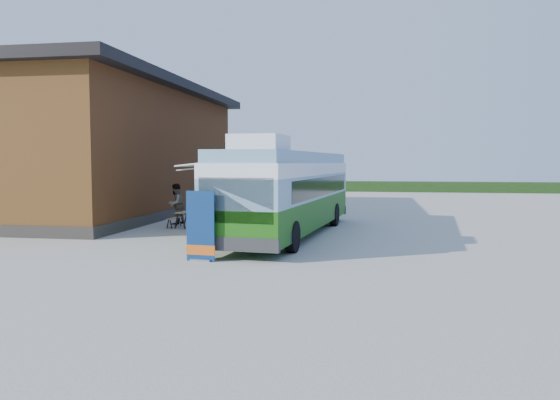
% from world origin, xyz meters
% --- Properties ---
extents(ground, '(100.00, 100.00, 0.00)m').
position_xyz_m(ground, '(0.00, 0.00, 0.00)').
color(ground, '#BCB7AD').
rests_on(ground, ground).
extents(barn, '(9.60, 21.20, 7.50)m').
position_xyz_m(barn, '(-10.50, 10.00, 3.59)').
color(barn, brown).
rests_on(barn, ground).
extents(hedge, '(40.00, 3.00, 1.00)m').
position_xyz_m(hedge, '(8.00, 38.00, 0.50)').
color(hedge, '#264419').
rests_on(hedge, ground).
extents(bus, '(4.02, 13.11, 3.97)m').
position_xyz_m(bus, '(0.86, 2.66, 1.89)').
color(bus, '#2B7413').
rests_on(bus, ground).
extents(awning, '(3.35, 4.90, 0.55)m').
position_xyz_m(awning, '(-1.59, 2.83, 2.88)').
color(awning, white).
rests_on(awning, ground).
extents(banner, '(0.94, 0.24, 2.16)m').
position_xyz_m(banner, '(-0.87, -3.72, 0.89)').
color(banner, navy).
rests_on(banner, ground).
extents(picnic_table, '(1.40, 1.27, 0.74)m').
position_xyz_m(picnic_table, '(-4.31, 4.35, 0.55)').
color(picnic_table, tan).
rests_on(picnic_table, ground).
extents(person_a, '(0.71, 0.62, 1.63)m').
position_xyz_m(person_a, '(-2.36, 0.67, 0.82)').
color(person_a, '#999999').
rests_on(person_a, ground).
extents(person_b, '(1.00, 1.14, 1.99)m').
position_xyz_m(person_b, '(-5.21, 5.62, 0.99)').
color(person_b, '#999999').
rests_on(person_b, ground).
extents(slurry_tanker, '(3.26, 6.38, 2.44)m').
position_xyz_m(slurry_tanker, '(-5.70, 18.81, 1.41)').
color(slurry_tanker, '#18872C').
rests_on(slurry_tanker, ground).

